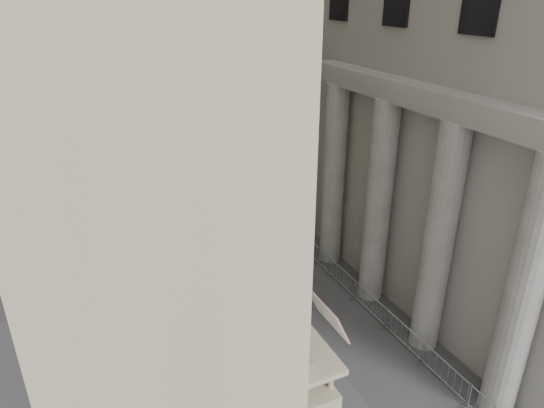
{
  "coord_description": "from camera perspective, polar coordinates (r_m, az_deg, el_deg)",
  "views": [
    {
      "loc": [
        -8.92,
        -2.68,
        14.34
      ],
      "look_at": [
        0.25,
        17.23,
        4.5
      ],
      "focal_mm": 32.0,
      "sensor_mm": 36.0,
      "label": 1
    }
  ],
  "objects": [
    {
      "name": "scooter_6",
      "position": [
        21.52,
        -3.68,
        -17.69
      ],
      "size": [
        1.49,
        0.85,
        1.5
      ],
      "primitive_type": null,
      "rotation": [
        0.0,
        0.0,
        1.79
      ],
      "color": "silver",
      "rests_on": "ground"
    },
    {
      "name": "scooter_7",
      "position": [
        22.57,
        -5.08,
        -15.4
      ],
      "size": [
        1.49,
        0.85,
        1.5
      ],
      "primitive_type": null,
      "rotation": [
        0.0,
        0.0,
        1.79
      ],
      "color": "silver",
      "rests_on": "ground"
    },
    {
      "name": "scooter_5",
      "position": [
        20.52,
        -2.09,
        -20.19
      ],
      "size": [
        1.49,
        0.85,
        1.5
      ],
      "primitive_type": null,
      "rotation": [
        0.0,
        0.0,
        1.79
      ],
      "color": "silver",
      "rests_on": "ground"
    },
    {
      "name": "scooter_9",
      "position": [
        24.79,
        -7.45,
        -11.41
      ],
      "size": [
        1.49,
        0.85,
        1.5
      ],
      "primitive_type": null,
      "rotation": [
        0.0,
        0.0,
        1.79
      ],
      "color": "silver",
      "rests_on": "ground"
    },
    {
      "name": "pedestrian_a",
      "position": [
        35.25,
        -10.08,
        1.22
      ],
      "size": [
        0.65,
        0.48,
        1.62
      ],
      "primitive_type": "imported",
      "rotation": [
        0.0,
        0.0,
        3.31
      ],
      "color": "black",
      "rests_on": "ground"
    },
    {
      "name": "barrier_1",
      "position": [
        21.54,
        19.44,
        -19.29
      ],
      "size": [
        0.6,
        2.4,
        1.1
      ],
      "primitive_type": null,
      "color": "#989B9F",
      "rests_on": "ground"
    },
    {
      "name": "scooter_11",
      "position": [
        27.15,
        -9.36,
        -8.08
      ],
      "size": [
        1.49,
        0.85,
        1.5
      ],
      "primitive_type": null,
      "rotation": [
        0.0,
        0.0,
        1.79
      ],
      "color": "silver",
      "rests_on": "ground"
    },
    {
      "name": "barrier_2",
      "position": [
        22.85,
        15.08,
        -15.7
      ],
      "size": [
        0.6,
        2.4,
        1.1
      ],
      "primitive_type": null,
      "color": "#989B9F",
      "rests_on": "ground"
    },
    {
      "name": "scooter_13",
      "position": [
        29.61,
        -10.94,
        -5.28
      ],
      "size": [
        1.49,
        0.85,
        1.5
      ],
      "primitive_type": null,
      "rotation": [
        0.0,
        0.0,
        1.79
      ],
      "color": "silver",
      "rests_on": "ground"
    },
    {
      "name": "scooter_8",
      "position": [
        23.66,
        -6.33,
        -13.31
      ],
      "size": [
        1.49,
        0.85,
        1.5
      ],
      "primitive_type": null,
      "rotation": [
        0.0,
        0.0,
        1.79
      ],
      "color": "silver",
      "rests_on": "ground"
    },
    {
      "name": "barrier_3",
      "position": [
        24.35,
        11.34,
        -12.46
      ],
      "size": [
        0.6,
        2.4,
        1.1
      ],
      "primitive_type": null,
      "color": "#989B9F",
      "rests_on": "ground"
    },
    {
      "name": "scooter_12",
      "position": [
        28.37,
        -10.19,
        -6.62
      ],
      "size": [
        1.49,
        0.85,
        1.5
      ],
      "primitive_type": null,
      "rotation": [
        0.0,
        0.0,
        1.79
      ],
      "color": "silver",
      "rests_on": "ground"
    },
    {
      "name": "street_lamp",
      "position": [
        22.92,
        -9.68,
        -2.44
      ],
      "size": [
        2.18,
        1.1,
        7.15
      ],
      "rotation": [
        0.0,
        0.0,
        -0.43
      ],
      "color": "#909398",
      "rests_on": "ground"
    },
    {
      "name": "barrier_5",
      "position": [
        27.79,
        5.38,
        -7.01
      ],
      "size": [
        0.6,
        2.4,
        1.1
      ],
      "primitive_type": null,
      "color": "#989B9F",
      "rests_on": "ground"
    },
    {
      "name": "scooter_10",
      "position": [
        25.95,
        -8.45,
        -9.67
      ],
      "size": [
        1.49,
        0.85,
        1.5
      ],
      "primitive_type": null,
      "rotation": [
        0.0,
        0.0,
        1.79
      ],
      "color": "silver",
      "rests_on": "ground"
    },
    {
      "name": "pedestrian_b",
      "position": [
        32.46,
        -3.4,
        -0.27
      ],
      "size": [
        1.06,
        0.91,
        1.87
      ],
      "primitive_type": "imported",
      "rotation": [
        0.0,
        0.0,
        2.88
      ],
      "color": "black",
      "rests_on": "ground"
    },
    {
      "name": "pedestrian_c",
      "position": [
        33.3,
        -10.6,
        -0.02
      ],
      "size": [
        0.93,
        0.63,
        1.85
      ],
      "primitive_type": "imported",
      "rotation": [
        0.0,
        0.0,
        3.19
      ],
      "color": "black",
      "rests_on": "ground"
    },
    {
      "name": "iron_fence",
      "position": [
        25.59,
        -10.19,
        -10.35
      ],
      "size": [
        0.3,
        28.0,
        1.4
      ],
      "primitive_type": null,
      "color": "black",
      "rests_on": "ground"
    },
    {
      "name": "info_kiosk",
      "position": [
        23.14,
        -8.52,
        -11.35
      ],
      "size": [
        0.38,
        0.95,
        1.97
      ],
      "rotation": [
        0.0,
        0.0,
        -0.09
      ],
      "color": "black",
      "rests_on": "ground"
    },
    {
      "name": "scooter_4",
      "position": [
        19.58,
        -0.29,
        -22.92
      ],
      "size": [
        1.49,
        0.85,
        1.5
      ],
      "primitive_type": null,
      "rotation": [
        0.0,
        0.0,
        1.79
      ],
      "color": "silver",
      "rests_on": "ground"
    },
    {
      "name": "barrier_4",
      "position": [
        26.01,
        8.14,
        -9.57
      ],
      "size": [
        0.6,
        2.4,
        1.1
      ],
      "primitive_type": null,
      "color": "#989B9F",
      "rests_on": "ground"
    },
    {
      "name": "blue_awning",
      "position": [
        34.63,
        -0.2,
        -0.29
      ],
      "size": [
        1.6,
        3.0,
        3.0
      ],
      "primitive_type": null,
      "color": "navy",
      "rests_on": "ground"
    },
    {
      "name": "security_tent",
      "position": [
        26.31,
        -8.35,
        -2.72
      ],
      "size": [
        3.76,
        3.76,
        3.05
      ],
      "color": "silver",
      "rests_on": "ground"
    },
    {
      "name": "barrier_6",
      "position": [
        29.67,
        2.99,
        -4.76
      ],
      "size": [
        0.6,
        2.4,
        1.1
      ],
      "primitive_type": null,
      "color": "#989B9F",
      "rests_on": "ground"
    }
  ]
}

